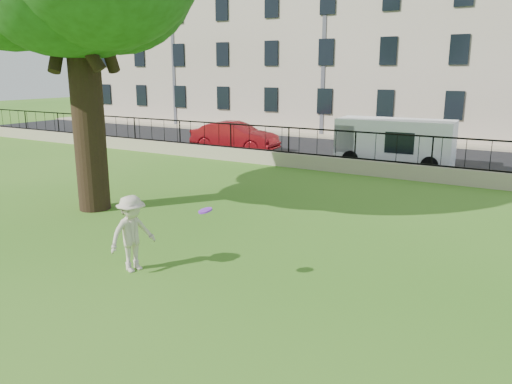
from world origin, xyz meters
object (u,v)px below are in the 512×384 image
Objects in this scene: man at (132,234)px; frisbee at (205,211)px; red_sedan at (235,137)px; white_van at (394,143)px.

man is 5.99× the size of frisbee.
frisbee reaches higher than red_sedan.
red_sedan is at bearing 38.18° from man.
man is at bearing -159.57° from red_sedan.
man is 14.56m from white_van.
man is 16.03m from red_sedan.
red_sedan is at bearing 177.20° from white_van.
white_van is at bearing 91.46° from frisbee.
man reaches higher than frisbee.
white_van is (1.42, 14.49, 0.22)m from man.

